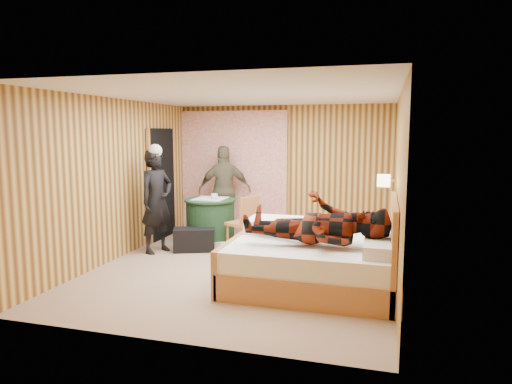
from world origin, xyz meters
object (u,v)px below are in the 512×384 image
(nightstand, at_px, (378,255))
(man_at_table, at_px, (225,190))
(man_on_bed, at_px, (317,212))
(chair_far, at_px, (223,207))
(round_table, at_px, (210,221))
(duffel_bag, at_px, (194,240))
(woman_standing, at_px, (157,201))
(chair_near, at_px, (245,219))
(wall_lamp, at_px, (384,181))
(bed, at_px, (316,261))

(nightstand, bearing_deg, man_at_table, 148.72)
(nightstand, height_order, man_on_bed, man_on_bed)
(chair_far, bearing_deg, round_table, -107.08)
(duffel_bag, height_order, man_at_table, man_at_table)
(man_on_bed, bearing_deg, duffel_bag, 147.52)
(nightstand, distance_m, chair_far, 3.42)
(chair_far, bearing_deg, man_on_bed, -70.06)
(woman_standing, distance_m, man_at_table, 1.68)
(nightstand, distance_m, woman_standing, 3.60)
(round_table, distance_m, chair_far, 0.73)
(woman_standing, height_order, man_on_bed, man_on_bed)
(round_table, bearing_deg, chair_near, -23.00)
(wall_lamp, bearing_deg, man_on_bed, -122.63)
(duffel_bag, bearing_deg, chair_far, 66.25)
(bed, height_order, woman_standing, woman_standing)
(duffel_bag, bearing_deg, nightstand, -30.09)
(wall_lamp, height_order, man_at_table, man_at_table)
(man_at_table, bearing_deg, duffel_bag, 66.11)
(wall_lamp, distance_m, woman_standing, 3.62)
(wall_lamp, xyz_separation_m, chair_far, (-2.99, 1.51, -0.76))
(wall_lamp, height_order, round_table, wall_lamp)
(woman_standing, bearing_deg, round_table, -15.68)
(bed, relative_size, chair_far, 2.31)
(chair_near, distance_m, man_at_table, 1.36)
(chair_far, distance_m, woman_standing, 1.66)
(wall_lamp, relative_size, nightstand, 0.48)
(man_at_table, height_order, man_on_bed, man_on_bed)
(wall_lamp, height_order, chair_near, wall_lamp)
(wall_lamp, distance_m, chair_far, 3.43)
(chair_far, xyz_separation_m, woman_standing, (-0.60, -1.51, 0.32))
(chair_far, bearing_deg, woman_standing, -130.92)
(round_table, relative_size, woman_standing, 0.54)
(duffel_bag, bearing_deg, chair_near, -5.32)
(bed, xyz_separation_m, man_at_table, (-2.16, 2.54, 0.53))
(nightstand, distance_m, man_at_table, 3.47)
(round_table, relative_size, duffel_bag, 1.36)
(round_table, xyz_separation_m, man_at_table, (0.00, 0.77, 0.45))
(round_table, distance_m, man_on_bed, 3.02)
(chair_near, relative_size, man_at_table, 0.54)
(duffel_bag, bearing_deg, man_at_table, 65.17)
(nightstand, height_order, round_table, round_table)
(wall_lamp, xyz_separation_m, round_table, (-2.96, 0.79, -0.89))
(bed, xyz_separation_m, woman_standing, (-2.78, 0.98, 0.52))
(duffel_bag, bearing_deg, woman_standing, -178.81)
(bed, distance_m, round_table, 2.79)
(woman_standing, bearing_deg, man_on_bed, -90.53)
(wall_lamp, bearing_deg, chair_far, 153.18)
(bed, relative_size, duffel_bag, 3.19)
(nightstand, height_order, man_at_table, man_at_table)
(chair_near, bearing_deg, man_at_table, -116.87)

